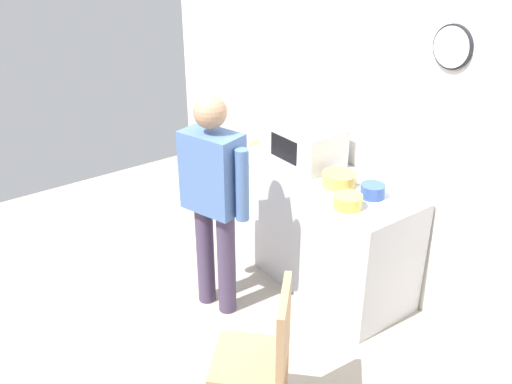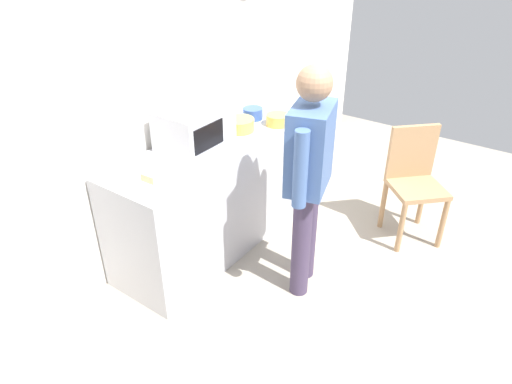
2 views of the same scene
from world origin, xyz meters
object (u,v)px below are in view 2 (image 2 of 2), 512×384
sandwich_plate (153,179)px  cereal_bowl (253,113)px  mixing_bowl (239,125)px  salad_bowl (278,120)px  microwave (194,128)px  spoon_utensil (256,136)px  wooden_chair (414,178)px  fork_utensil (223,124)px  person_standing (309,169)px

sandwich_plate → cereal_bowl: (1.25, 0.12, 0.02)m
mixing_bowl → salad_bowl: bearing=-34.2°
sandwich_plate → microwave: bearing=14.3°
cereal_bowl → spoon_utensil: (-0.29, -0.24, -0.04)m
sandwich_plate → wooden_chair: 2.11m
sandwich_plate → fork_utensil: sandwich_plate is taller
mixing_bowl → sandwich_plate: bearing=-176.3°
person_standing → fork_utensil: bearing=69.9°
microwave → sandwich_plate: bearing=-165.7°
fork_utensil → wooden_chair: bearing=-63.4°
sandwich_plate → spoon_utensil: sandwich_plate is taller
sandwich_plate → salad_bowl: (1.26, -0.12, 0.02)m
spoon_utensil → sandwich_plate: bearing=173.2°
salad_bowl → cereal_bowl: 0.25m
salad_bowl → person_standing: person_standing is taller
microwave → mixing_bowl: bearing=-10.4°
salad_bowl → mixing_bowl: 0.33m
cereal_bowl → person_standing: bearing=-124.7°
microwave → salad_bowl: bearing=-20.6°
microwave → spoon_utensil: size_ratio=2.94×
mixing_bowl → spoon_utensil: size_ratio=1.42×
sandwich_plate → wooden_chair: size_ratio=0.24×
cereal_bowl → wooden_chair: bearing=-70.3°
fork_utensil → wooden_chair: 1.62m
mixing_bowl → cereal_bowl: bearing=12.9°
cereal_bowl → fork_utensil: (-0.25, 0.12, -0.04)m
microwave → mixing_bowl: 0.45m
microwave → cereal_bowl: 0.71m
sandwich_plate → cereal_bowl: cereal_bowl is taller
mixing_bowl → fork_utensil: (0.02, 0.19, -0.04)m
cereal_bowl → salad_bowl: bearing=-88.3°
fork_utensil → person_standing: person_standing is taller
sandwich_plate → mixing_bowl: size_ratio=0.95×
cereal_bowl → mixing_bowl: size_ratio=0.70×
salad_bowl → wooden_chair: size_ratio=0.21×
spoon_utensil → microwave: bearing=148.0°
fork_utensil → wooden_chair: wooden_chair is taller
microwave → spoon_utensil: microwave is taller
wooden_chair → mixing_bowl: bearing=120.7°
mixing_bowl → fork_utensil: size_ratio=1.42×
fork_utensil → wooden_chair: (0.71, -1.41, -0.37)m
salad_bowl → mixing_bowl: size_ratio=0.81×
microwave → cereal_bowl: bearing=-1.4°
mixing_bowl → wooden_chair: mixing_bowl is taller
salad_bowl → spoon_utensil: bearing=178.3°
fork_utensil → person_standing: 1.09m
person_standing → wooden_chair: size_ratio=1.73×
sandwich_plate → mixing_bowl: (0.99, 0.06, 0.03)m
salad_bowl → spoon_utensil: 0.30m
person_standing → spoon_utensil: bearing=63.0°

